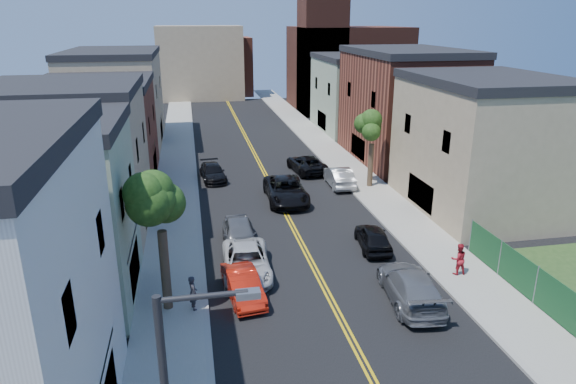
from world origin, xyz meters
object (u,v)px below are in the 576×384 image
grey_car_left (240,234)px  black_car_left (213,172)px  white_pickup (246,262)px  pedestrian_right (459,259)px  dark_car_right_far (307,164)px  black_suv_lane (286,190)px  silver_car_right (339,176)px  black_car_right (373,237)px  pedestrian_left (193,293)px  grey_car_right (411,286)px  red_sedan (243,285)px

grey_car_left → black_car_left: grey_car_left is taller
white_pickup → pedestrian_right: pedestrian_right is taller
white_pickup → dark_car_right_far: bearing=70.6°
black_suv_lane → pedestrian_right: pedestrian_right is taller
pedestrian_right → silver_car_right: bearing=-80.9°
white_pickup → black_car_right: (7.91, 1.89, -0.04)m
white_pickup → dark_car_right_far: size_ratio=1.00×
silver_car_right → pedestrian_left: pedestrian_left is taller
white_pickup → dark_car_right_far: 20.01m
white_pickup → grey_car_right: 8.72m
silver_car_right → pedestrian_left: bearing=55.9°
grey_car_left → pedestrian_right: (11.17, -6.01, 0.20)m
grey_car_right → pedestrian_left: pedestrian_left is taller
white_pickup → pedestrian_left: 4.34m
silver_car_right → dark_car_right_far: (-1.70, 4.48, -0.05)m
black_car_left → silver_car_right: 10.80m
grey_car_right → red_sedan: bearing=-6.8°
black_car_left → grey_car_right: grey_car_right is taller
pedestrian_left → silver_car_right: bearing=-53.6°
grey_car_right → dark_car_right_far: grey_car_right is taller
black_car_left → black_suv_lane: size_ratio=0.75×
pedestrian_left → grey_car_right: bearing=-114.1°
grey_car_left → white_pickup: bearing=-89.3°
grey_car_left → grey_car_right: grey_car_left is taller
white_pickup → grey_car_left: bearing=92.9°
black_car_left → black_suv_lane: black_suv_lane is taller
silver_car_right → pedestrian_right: 16.52m
grey_car_left → dark_car_right_far: 16.71m
red_sedan → dark_car_right_far: size_ratio=0.78×
grey_car_right → pedestrian_right: pedestrian_right is taller
black_car_left → pedestrian_left: (-2.02, -20.88, 0.32)m
black_car_right → dark_car_right_far: dark_car_right_far is taller
black_suv_lane → pedestrian_left: pedestrian_left is taller
white_pickup → black_car_left: size_ratio=1.16×
black_car_left → black_car_right: size_ratio=1.11×
silver_car_right → pedestrian_right: bearing=97.6°
red_sedan → pedestrian_left: bearing=-168.4°
dark_car_right_far → black_suv_lane: black_suv_lane is taller
silver_car_right → pedestrian_right: pedestrian_right is taller
red_sedan → grey_car_left: 6.04m
black_car_left → pedestrian_left: 20.98m
red_sedan → pedestrian_right: (11.61, 0.01, 0.33)m
white_pickup → grey_car_right: bearing=-26.5°
dark_car_right_far → white_pickup: bearing=60.8°
grey_car_right → pedestrian_right: bearing=-145.5°
silver_car_right → pedestrian_right: (1.87, -16.41, 0.23)m
red_sedan → white_pickup: size_ratio=0.78×
grey_car_left → silver_car_right: (9.30, 10.40, -0.03)m
grey_car_right → black_suv_lane: size_ratio=0.90×
grey_car_right → pedestrian_left: bearing=0.7°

